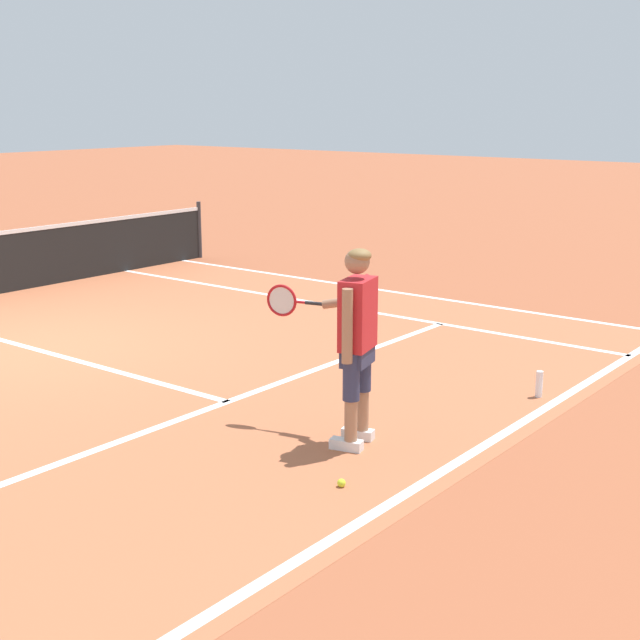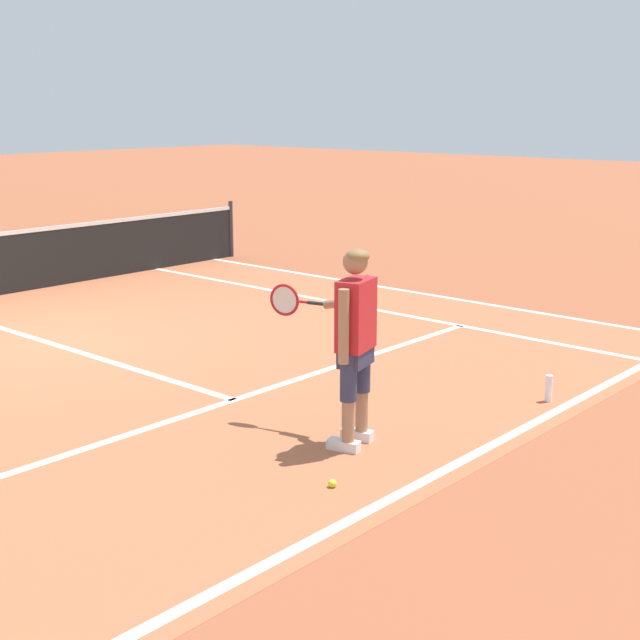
{
  "view_description": "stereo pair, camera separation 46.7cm",
  "coord_description": "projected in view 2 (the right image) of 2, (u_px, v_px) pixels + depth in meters",
  "views": [
    {
      "loc": [
        -6.08,
        -9.29,
        2.86
      ],
      "look_at": [
        -0.14,
        -4.66,
        1.05
      ],
      "focal_mm": 50.4,
      "sensor_mm": 36.0,
      "label": 1
    },
    {
      "loc": [
        -5.78,
        -9.65,
        2.86
      ],
      "look_at": [
        -0.14,
        -4.66,
        1.05
      ],
      "focal_mm": 50.4,
      "sensor_mm": 36.0,
      "label": 2
    }
  ],
  "objects": [
    {
      "name": "water_bottle",
      "position": [
        549.0,
        388.0,
        8.85
      ],
      "size": [
        0.07,
        0.07,
        0.27
      ],
      "primitive_type": "cylinder",
      "color": "white",
      "rests_on": "ground"
    },
    {
      "name": "line_baseline",
      "position": [
        450.0,
        467.0,
        7.26
      ],
      "size": [
        10.98,
        0.1,
        0.01
      ],
      "primitive_type": "cube",
      "color": "white",
      "rests_on": "ground"
    },
    {
      "name": "line_service",
      "position": [
        234.0,
        400.0,
        8.91
      ],
      "size": [
        8.23,
        0.1,
        0.01
      ],
      "primitive_type": "cube",
      "color": "white",
      "rests_on": "ground"
    },
    {
      "name": "line_singles_right",
      "position": [
        349.0,
        305.0,
        13.15
      ],
      "size": [
        0.1,
        8.96,
        0.01
      ],
      "primitive_type": "cube",
      "color": "white",
      "rests_on": "ground"
    },
    {
      "name": "line_doubles_right",
      "position": [
        405.0,
        291.0,
        14.15
      ],
      "size": [
        0.1,
        8.96,
        0.01
      ],
      "primitive_type": "cube",
      "color": "white",
      "rests_on": "ground"
    },
    {
      "name": "tennis_ball_near_feet",
      "position": [
        332.0,
        483.0,
        6.88
      ],
      "size": [
        0.07,
        0.07,
        0.07
      ],
      "primitive_type": "sphere",
      "color": "#CCE02D",
      "rests_on": "ground"
    },
    {
      "name": "ground_plane",
      "position": [
        46.0,
        342.0,
        11.1
      ],
      "size": [
        80.0,
        80.0,
        0.0
      ],
      "primitive_type": "plane",
      "color": "#9E5133"
    },
    {
      "name": "tennis_player",
      "position": [
        353.0,
        334.0,
        7.52
      ],
      "size": [
        0.59,
        1.21,
        1.71
      ],
      "color": "white",
      "rests_on": "ground"
    },
    {
      "name": "court_inner_surface",
      "position": [
        117.0,
        364.0,
        10.15
      ],
      "size": [
        10.98,
        9.36,
        0.0
      ],
      "primitive_type": "cube",
      "color": "#B2603D",
      "rests_on": "ground"
    },
    {
      "name": "line_centre_service",
      "position": [
        54.0,
        344.0,
        10.98
      ],
      "size": [
        0.1,
        6.4,
        0.01
      ],
      "primitive_type": "cube",
      "color": "white",
      "rests_on": "ground"
    }
  ]
}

